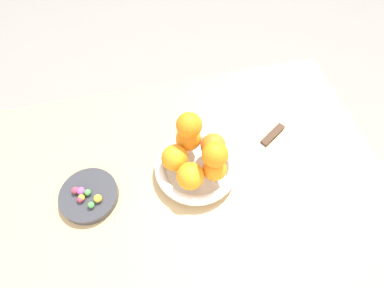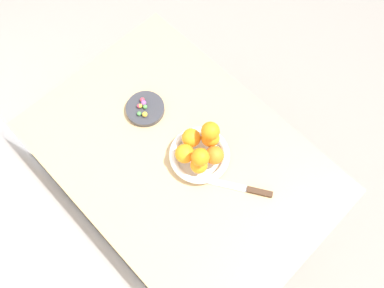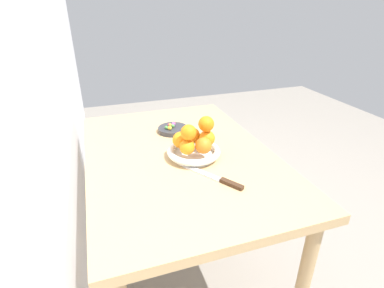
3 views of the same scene
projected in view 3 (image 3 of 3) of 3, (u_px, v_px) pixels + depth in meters
ground_plane at (182, 276)px, 1.59m from camera, size 6.00×6.00×0.00m
wall_back at (33, 27)px, 0.91m from camera, size 4.00×0.05×2.50m
dining_table at (180, 171)px, 1.30m from camera, size 1.10×0.76×0.74m
fruit_bowl at (194, 152)px, 1.22m from camera, size 0.22×0.22×0.04m
candy_dish at (173, 129)px, 1.46m from camera, size 0.15×0.15×0.02m
orange_0 at (203, 146)px, 1.16m from camera, size 0.07×0.07×0.07m
orange_1 at (207, 138)px, 1.22m from camera, size 0.07×0.07×0.07m
orange_2 at (192, 135)px, 1.25m from camera, size 0.07×0.07×0.07m
orange_3 at (181, 140)px, 1.21m from camera, size 0.07×0.07×0.07m
orange_4 at (187, 147)px, 1.16m from camera, size 0.06×0.06×0.06m
orange_5 at (189, 132)px, 1.14m from camera, size 0.06×0.06×0.06m
orange_6 at (206, 124)px, 1.19m from camera, size 0.06×0.06×0.06m
candy_ball_0 at (174, 124)px, 1.48m from camera, size 0.01×0.01×0.01m
candy_ball_1 at (173, 126)px, 1.45m from camera, size 0.02×0.02×0.02m
candy_ball_2 at (174, 123)px, 1.48m from camera, size 0.02×0.02×0.02m
candy_ball_3 at (173, 124)px, 1.47m from camera, size 0.02×0.02×0.02m
candy_ball_4 at (170, 128)px, 1.42m from camera, size 0.02×0.02×0.02m
candy_ball_5 at (170, 125)px, 1.46m from camera, size 0.02×0.02×0.02m
candy_ball_6 at (167, 127)px, 1.44m from camera, size 0.02×0.02×0.02m
candy_ball_7 at (169, 125)px, 1.46m from camera, size 0.02×0.02×0.02m
knife at (217, 178)px, 1.08m from camera, size 0.23×0.16×0.01m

